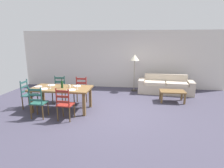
# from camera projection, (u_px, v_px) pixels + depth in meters

# --- Properties ---
(ground_plane) EXTENTS (9.60, 9.60, 0.02)m
(ground_plane) POSITION_uv_depth(u_px,v_px,m) (110.00, 111.00, 5.99)
(ground_plane) COLOR #3E3A4C
(wall_far) EXTENTS (9.60, 0.16, 2.70)m
(wall_far) POSITION_uv_depth(u_px,v_px,m) (120.00, 60.00, 8.87)
(wall_far) COLOR beige
(wall_far) RESTS_ON ground_plane
(dining_table) EXTENTS (1.90, 0.96, 0.75)m
(dining_table) POSITION_uv_depth(u_px,v_px,m) (61.00, 90.00, 5.93)
(dining_table) COLOR brown
(dining_table) RESTS_ON ground_plane
(dining_chair_near_left) EXTENTS (0.42, 0.40, 0.96)m
(dining_chair_near_left) POSITION_uv_depth(u_px,v_px,m) (38.00, 102.00, 5.33)
(dining_chair_near_left) COLOR #23554B
(dining_chair_near_left) RESTS_ON ground_plane
(dining_chair_near_right) EXTENTS (0.44, 0.43, 0.96)m
(dining_chair_near_right) POSITION_uv_depth(u_px,v_px,m) (65.00, 104.00, 5.18)
(dining_chair_near_right) COLOR maroon
(dining_chair_near_right) RESTS_ON ground_plane
(dining_chair_far_left) EXTENTS (0.44, 0.42, 0.96)m
(dining_chair_far_left) POSITION_uv_depth(u_px,v_px,m) (59.00, 89.00, 6.79)
(dining_chair_far_left) COLOR #215047
(dining_chair_far_left) RESTS_ON ground_plane
(dining_chair_far_right) EXTENTS (0.42, 0.40, 0.96)m
(dining_chair_far_right) POSITION_uv_depth(u_px,v_px,m) (81.00, 91.00, 6.62)
(dining_chair_far_right) COLOR maroon
(dining_chair_far_right) RESTS_ON ground_plane
(dining_chair_head_west) EXTENTS (0.40, 0.42, 0.96)m
(dining_chair_head_west) POSITION_uv_depth(u_px,v_px,m) (28.00, 94.00, 6.16)
(dining_chair_head_west) COLOR #264F4E
(dining_chair_head_west) RESTS_ON ground_plane
(dinner_plate_near_left) EXTENTS (0.24, 0.24, 0.02)m
(dinner_plate_near_left) POSITION_uv_depth(u_px,v_px,m) (44.00, 89.00, 5.73)
(dinner_plate_near_left) COLOR white
(dinner_plate_near_left) RESTS_ON dining_table
(fork_near_left) EXTENTS (0.03, 0.17, 0.01)m
(fork_near_left) POSITION_uv_depth(u_px,v_px,m) (40.00, 89.00, 5.75)
(fork_near_left) COLOR silver
(fork_near_left) RESTS_ON dining_table
(dinner_plate_near_right) EXTENTS (0.24, 0.24, 0.02)m
(dinner_plate_near_right) POSITION_uv_depth(u_px,v_px,m) (72.00, 90.00, 5.61)
(dinner_plate_near_right) COLOR white
(dinner_plate_near_right) RESTS_ON dining_table
(fork_near_right) EXTENTS (0.03, 0.17, 0.01)m
(fork_near_right) POSITION_uv_depth(u_px,v_px,m) (67.00, 90.00, 5.63)
(fork_near_right) COLOR silver
(fork_near_right) RESTS_ON dining_table
(dinner_plate_far_left) EXTENTS (0.24, 0.24, 0.02)m
(dinner_plate_far_left) POSITION_uv_depth(u_px,v_px,m) (51.00, 85.00, 6.21)
(dinner_plate_far_left) COLOR white
(dinner_plate_far_left) RESTS_ON dining_table
(fork_far_left) EXTENTS (0.03, 0.17, 0.01)m
(fork_far_left) POSITION_uv_depth(u_px,v_px,m) (47.00, 85.00, 6.23)
(fork_far_left) COLOR silver
(fork_far_left) RESTS_ON dining_table
(dinner_plate_far_right) EXTENTS (0.24, 0.24, 0.02)m
(dinner_plate_far_right) POSITION_uv_depth(u_px,v_px,m) (77.00, 86.00, 6.09)
(dinner_plate_far_right) COLOR white
(dinner_plate_far_right) RESTS_ON dining_table
(fork_far_right) EXTENTS (0.02, 0.17, 0.01)m
(fork_far_right) POSITION_uv_depth(u_px,v_px,m) (73.00, 86.00, 6.11)
(fork_far_right) COLOR silver
(fork_far_right) RESTS_ON dining_table
(dinner_plate_head_west) EXTENTS (0.24, 0.24, 0.02)m
(dinner_plate_head_west) POSITION_uv_depth(u_px,v_px,m) (38.00, 87.00, 6.01)
(dinner_plate_head_west) COLOR white
(dinner_plate_head_west) RESTS_ON dining_table
(fork_head_west) EXTENTS (0.03, 0.17, 0.01)m
(fork_head_west) POSITION_uv_depth(u_px,v_px,m) (34.00, 87.00, 6.03)
(fork_head_west) COLOR silver
(fork_head_west) RESTS_ON dining_table
(wine_bottle) EXTENTS (0.07, 0.07, 0.32)m
(wine_bottle) POSITION_uv_depth(u_px,v_px,m) (62.00, 84.00, 5.86)
(wine_bottle) COLOR #143819
(wine_bottle) RESTS_ON dining_table
(wine_glass_near_left) EXTENTS (0.06, 0.06, 0.16)m
(wine_glass_near_left) POSITION_uv_depth(u_px,v_px,m) (50.00, 85.00, 5.78)
(wine_glass_near_left) COLOR white
(wine_glass_near_left) RESTS_ON dining_table
(wine_glass_near_right) EXTENTS (0.06, 0.06, 0.16)m
(wine_glass_near_right) POSITION_uv_depth(u_px,v_px,m) (77.00, 86.00, 5.69)
(wine_glass_near_right) COLOR white
(wine_glass_near_right) RESTS_ON dining_table
(coffee_cup_primary) EXTENTS (0.07, 0.07, 0.09)m
(coffee_cup_primary) POSITION_uv_depth(u_px,v_px,m) (69.00, 86.00, 5.93)
(coffee_cup_primary) COLOR beige
(coffee_cup_primary) RESTS_ON dining_table
(couch) EXTENTS (2.35, 1.01, 0.80)m
(couch) POSITION_uv_depth(u_px,v_px,m) (165.00, 86.00, 8.01)
(couch) COLOR #BCAC97
(couch) RESTS_ON ground_plane
(coffee_table) EXTENTS (0.90, 0.56, 0.42)m
(coffee_table) POSITION_uv_depth(u_px,v_px,m) (172.00, 93.00, 6.81)
(coffee_table) COLOR brown
(coffee_table) RESTS_ON ground_plane
(standing_lamp) EXTENTS (0.40, 0.40, 1.64)m
(standing_lamp) POSITION_uv_depth(u_px,v_px,m) (135.00, 60.00, 8.11)
(standing_lamp) COLOR #332D28
(standing_lamp) RESTS_ON ground_plane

